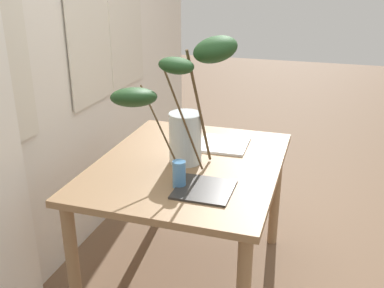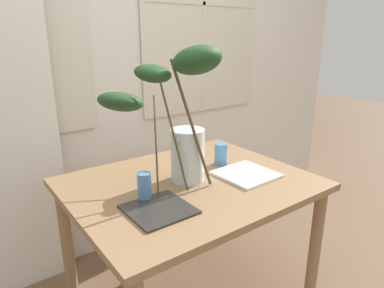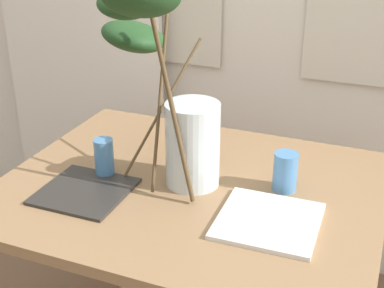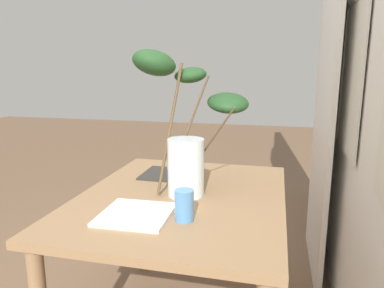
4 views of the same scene
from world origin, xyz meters
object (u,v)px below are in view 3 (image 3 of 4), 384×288
(plate_square_left, at_px, (85,191))
(plate_square_right, at_px, (268,221))
(drinking_glass_blue_left, at_px, (104,158))
(dining_table, at_px, (191,212))
(vase_with_branches, at_px, (164,81))
(drinking_glass_blue_right, at_px, (285,172))

(plate_square_left, xyz_separation_m, plate_square_right, (0.57, 0.05, 0.00))
(plate_square_right, bearing_deg, drinking_glass_blue_left, 172.70)
(dining_table, xyz_separation_m, vase_with_branches, (-0.09, 0.00, 0.43))
(drinking_glass_blue_right, bearing_deg, drinking_glass_blue_left, -167.15)
(drinking_glass_blue_left, distance_m, drinking_glass_blue_right, 0.58)
(vase_with_branches, bearing_deg, plate_square_left, -138.85)
(drinking_glass_blue_right, relative_size, plate_square_right, 0.45)
(dining_table, bearing_deg, vase_with_branches, 176.94)
(vase_with_branches, relative_size, drinking_glass_blue_left, 5.47)
(drinking_glass_blue_left, distance_m, plate_square_left, 0.14)
(dining_table, xyz_separation_m, drinking_glass_blue_left, (-0.28, -0.04, 0.16))
(drinking_glass_blue_right, bearing_deg, plate_square_right, -89.00)
(drinking_glass_blue_left, bearing_deg, drinking_glass_blue_right, 12.85)
(dining_table, height_order, plate_square_left, plate_square_left)
(drinking_glass_blue_left, xyz_separation_m, plate_square_right, (0.56, -0.07, -0.06))
(drinking_glass_blue_left, xyz_separation_m, drinking_glass_blue_right, (0.56, 0.13, -0.00))
(dining_table, relative_size, drinking_glass_blue_right, 9.48)
(vase_with_branches, height_order, plate_square_right, vase_with_branches)
(vase_with_branches, bearing_deg, plate_square_right, -18.15)
(vase_with_branches, height_order, drinking_glass_blue_left, vase_with_branches)
(dining_table, height_order, drinking_glass_blue_left, drinking_glass_blue_left)
(dining_table, xyz_separation_m, drinking_glass_blue_right, (0.28, 0.08, 0.16))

